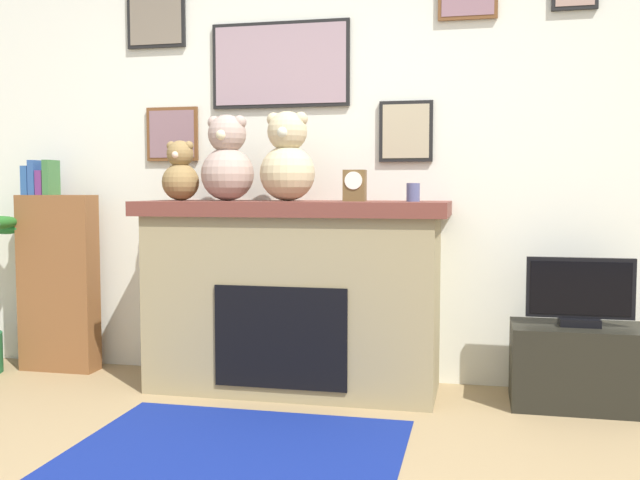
{
  "coord_description": "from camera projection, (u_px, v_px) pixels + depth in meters",
  "views": [
    {
      "loc": [
        0.87,
        -2.23,
        1.13
      ],
      "look_at": [
        0.01,
        1.65,
        0.84
      ],
      "focal_mm": 40.5,
      "sensor_mm": 36.0,
      "label": 1
    }
  ],
  "objects": [
    {
      "name": "teddy_bear_tan",
      "position": [
        180.0,
        174.0,
        4.12
      ],
      "size": [
        0.21,
        0.21,
        0.34
      ],
      "color": "olive",
      "rests_on": "fireplace"
    },
    {
      "name": "mantel_clock",
      "position": [
        355.0,
        185.0,
        3.9
      ],
      "size": [
        0.12,
        0.09,
        0.17
      ],
      "color": "brown",
      "rests_on": "fireplace"
    },
    {
      "name": "television",
      "position": [
        580.0,
        294.0,
        3.7
      ],
      "size": [
        0.53,
        0.14,
        0.35
      ],
      "color": "black",
      "rests_on": "tv_stand"
    },
    {
      "name": "candle_jar",
      "position": [
        413.0,
        192.0,
        3.84
      ],
      "size": [
        0.07,
        0.07,
        0.1
      ],
      "primitive_type": "cylinder",
      "color": "#4C517A",
      "rests_on": "fireplace"
    },
    {
      "name": "area_rug",
      "position": [
        239.0,
        447.0,
        3.13
      ],
      "size": [
        1.43,
        1.05,
        0.01
      ],
      "primitive_type": "cube",
      "color": "navy",
      "rests_on": "ground_plane"
    },
    {
      "name": "tv_stand",
      "position": [
        578.0,
        366.0,
        3.73
      ],
      "size": [
        0.68,
        0.4,
        0.42
      ],
      "primitive_type": "cube",
      "color": "black",
      "rests_on": "ground_plane"
    },
    {
      "name": "bookshelf",
      "position": [
        58.0,
        278.0,
        4.46
      ],
      "size": [
        0.48,
        0.16,
        1.3
      ],
      "color": "brown",
      "rests_on": "ground_plane"
    },
    {
      "name": "teddy_bear_cream",
      "position": [
        227.0,
        162.0,
        4.05
      ],
      "size": [
        0.3,
        0.3,
        0.48
      ],
      "color": "tan",
      "rests_on": "fireplace"
    },
    {
      "name": "teddy_bear_brown",
      "position": [
        287.0,
        161.0,
        3.97
      ],
      "size": [
        0.31,
        0.31,
        0.49
      ],
      "color": "tan",
      "rests_on": "fireplace"
    },
    {
      "name": "back_wall",
      "position": [
        330.0,
        158.0,
        4.3
      ],
      "size": [
        5.2,
        0.15,
        2.6
      ],
      "color": "silver",
      "rests_on": "ground_plane"
    },
    {
      "name": "fireplace",
      "position": [
        294.0,
        295.0,
        4.04
      ],
      "size": [
        1.71,
        0.64,
        1.06
      ],
      "color": "#8E7F59",
      "rests_on": "ground_plane"
    }
  ]
}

